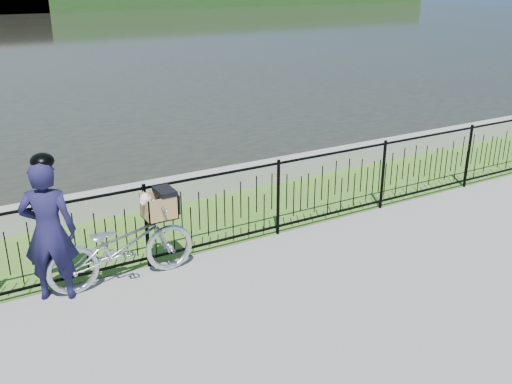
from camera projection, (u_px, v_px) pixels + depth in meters
ground at (278, 302)px, 6.70m from camera, size 120.00×120.00×0.00m
grass_strip at (188, 223)px, 8.80m from camera, size 60.00×2.00×0.01m
quay_wall at (164, 192)px, 9.54m from camera, size 60.00×0.30×0.40m
fence at (216, 211)px, 7.79m from camera, size 14.00×0.06×1.15m
bicycle_rig at (123, 244)px, 7.00m from camera, size 1.85×0.64×1.13m
cyclist at (49, 229)px, 6.50m from camera, size 0.73×0.62×1.78m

